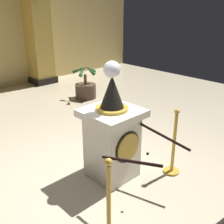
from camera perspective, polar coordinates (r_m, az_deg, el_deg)
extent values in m
plane|color=beige|center=(4.26, -5.72, -13.40)|extent=(12.94, 12.94, 0.00)
cube|color=silver|center=(4.04, 0.00, -7.28)|extent=(0.61, 0.61, 0.97)
cube|color=silver|center=(3.81, 0.00, -0.24)|extent=(0.76, 0.76, 0.10)
cylinder|color=gold|center=(3.79, 3.38, -7.42)|extent=(0.41, 0.03, 0.41)
cylinder|color=black|center=(3.79, 3.27, -7.36)|extent=(0.46, 0.01, 0.46)
cylinder|color=gold|center=(3.78, 0.00, 0.74)|extent=(0.46, 0.46, 0.04)
cone|color=black|center=(3.70, 0.00, 4.32)|extent=(0.33, 0.33, 0.45)
cylinder|color=gold|center=(3.64, 0.00, 7.56)|extent=(0.03, 0.03, 0.06)
sphere|color=silver|center=(3.62, 0.00, 8.89)|extent=(0.23, 0.23, 0.23)
cylinder|color=gold|center=(3.06, -0.69, -18.51)|extent=(0.05, 0.05, 0.94)
sphere|color=gold|center=(2.76, -0.74, -10.41)|extent=(0.08, 0.08, 0.08)
cylinder|color=gold|center=(4.44, 12.29, -11.98)|extent=(0.24, 0.24, 0.03)
cylinder|color=gold|center=(4.20, 12.81, -6.62)|extent=(0.05, 0.05, 0.97)
sphere|color=gold|center=(3.98, 13.43, 0.06)|extent=(0.08, 0.08, 0.08)
cylinder|color=black|center=(3.13, 3.82, -10.23)|extent=(0.16, 0.80, 0.22)
cylinder|color=black|center=(3.74, 10.60, -4.91)|extent=(0.16, 0.80, 0.22)
sphere|color=black|center=(3.47, 7.46, -8.64)|extent=(0.04, 0.04, 0.04)
cube|color=black|center=(9.35, -14.28, 6.61)|extent=(0.73, 0.73, 0.20)
cube|color=gold|center=(9.08, -15.29, 16.87)|extent=(0.63, 0.63, 3.56)
cylinder|color=#4C3828|center=(7.57, -5.51, 4.37)|extent=(0.57, 0.57, 0.38)
cylinder|color=brown|center=(7.47, -5.61, 6.78)|extent=(0.08, 0.08, 0.27)
cone|color=#265928|center=(7.50, -4.60, 8.96)|extent=(0.34, 0.13, 0.27)
cone|color=#265928|center=(7.57, -5.97, 9.03)|extent=(0.21, 0.34, 0.25)
cone|color=#265928|center=(7.42, -6.98, 8.72)|extent=(0.30, 0.31, 0.25)
cone|color=#265928|center=(7.26, -6.25, 8.48)|extent=(0.34, 0.24, 0.28)
cone|color=#265928|center=(7.32, -4.60, 8.63)|extent=(0.17, 0.34, 0.27)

